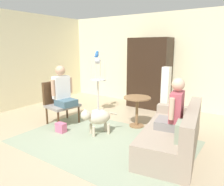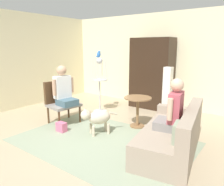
% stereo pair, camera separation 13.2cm
% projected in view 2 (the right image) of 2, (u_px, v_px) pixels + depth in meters
% --- Properties ---
extents(ground_plane, '(7.53, 7.53, 0.00)m').
position_uv_depth(ground_plane, '(95.00, 139.00, 4.11)').
color(ground_plane, tan).
extents(back_wall, '(6.87, 0.12, 2.67)m').
position_uv_depth(back_wall, '(163.00, 60.00, 6.23)').
color(back_wall, beige).
rests_on(back_wall, ground).
extents(left_wall, '(0.12, 6.60, 2.67)m').
position_uv_depth(left_wall, '(13.00, 61.00, 5.91)').
color(left_wall, beige).
rests_on(left_wall, ground).
extents(area_rug, '(3.17, 2.15, 0.01)m').
position_uv_depth(area_rug, '(102.00, 141.00, 4.01)').
color(area_rug, gray).
rests_on(area_rug, ground).
extents(couch, '(1.12, 1.90, 0.78)m').
position_uv_depth(couch, '(173.00, 136.00, 3.56)').
color(couch, gray).
rests_on(couch, ground).
extents(armchair, '(0.66, 0.73, 0.96)m').
position_uv_depth(armchair, '(60.00, 99.00, 4.96)').
color(armchair, '#4C331E').
rests_on(armchair, ground).
extents(person_on_couch, '(0.47, 0.57, 0.85)m').
position_uv_depth(person_on_couch, '(173.00, 109.00, 3.46)').
color(person_on_couch, gray).
extents(person_on_armchair, '(0.51, 0.53, 0.88)m').
position_uv_depth(person_on_armchair, '(64.00, 89.00, 4.79)').
color(person_on_armchair, '#436070').
extents(round_end_table, '(0.59, 0.59, 0.67)m').
position_uv_depth(round_end_table, '(138.00, 107.00, 4.65)').
color(round_end_table, olive).
rests_on(round_end_table, ground).
extents(dog, '(0.48, 0.70, 0.56)m').
position_uv_depth(dog, '(97.00, 117.00, 4.28)').
color(dog, beige).
rests_on(dog, ground).
extents(bird_cage_stand, '(0.41, 0.41, 1.46)m').
position_uv_depth(bird_cage_stand, '(100.00, 84.00, 5.65)').
color(bird_cage_stand, silver).
rests_on(bird_cage_stand, ground).
extents(parrot, '(0.17, 0.10, 0.17)m').
position_uv_depth(parrot, '(99.00, 54.00, 5.50)').
color(parrot, blue).
rests_on(parrot, bird_cage_stand).
extents(column_lamp, '(0.20, 0.20, 1.27)m').
position_uv_depth(column_lamp, '(167.00, 94.00, 5.10)').
color(column_lamp, '#4C4742').
rests_on(column_lamp, ground).
extents(armoire_cabinet, '(1.15, 0.56, 1.97)m').
position_uv_depth(armoire_cabinet, '(152.00, 73.00, 6.06)').
color(armoire_cabinet, black).
rests_on(armoire_cabinet, ground).
extents(handbag, '(0.21, 0.14, 0.20)m').
position_uv_depth(handbag, '(61.00, 127.00, 4.46)').
color(handbag, '#D8668C').
rests_on(handbag, ground).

